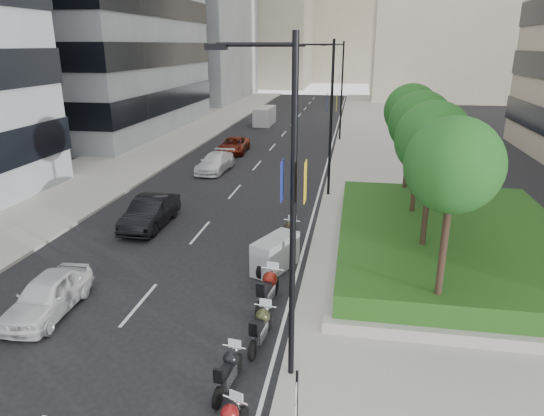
% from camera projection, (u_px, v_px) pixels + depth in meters
% --- Properties ---
extents(ground, '(160.00, 160.00, 0.00)m').
position_uv_depth(ground, '(129.00, 383.00, 13.12)').
color(ground, black).
rests_on(ground, ground).
extents(sidewalk_right, '(10.00, 100.00, 0.15)m').
position_uv_depth(sidewalk_right, '(394.00, 155.00, 39.67)').
color(sidewalk_right, '#9E9B93').
rests_on(sidewalk_right, ground).
extents(sidewalk_left, '(8.00, 100.00, 0.15)m').
position_uv_depth(sidewalk_left, '(152.00, 147.00, 43.03)').
color(sidewalk_left, '#9E9B93').
rests_on(sidewalk_left, ground).
extents(lane_edge, '(0.12, 100.00, 0.01)m').
position_uv_depth(lane_edge, '(330.00, 154.00, 40.54)').
color(lane_edge, silver).
rests_on(lane_edge, ground).
extents(lane_centre, '(0.12, 100.00, 0.01)m').
position_uv_depth(lane_centre, '(268.00, 152.00, 41.37)').
color(lane_centre, silver).
rests_on(lane_centre, ground).
extents(building_grey_far, '(22.00, 26.00, 30.00)m').
position_uv_depth(building_grey_far, '(174.00, 3.00, 77.51)').
color(building_grey_far, gray).
rests_on(building_grey_far, ground).
extents(building_cream_left, '(26.00, 24.00, 34.00)m').
position_uv_depth(building_cream_left, '(250.00, 4.00, 103.92)').
color(building_cream_left, '#B7AD93').
rests_on(building_cream_left, ground).
extents(building_cream_centre, '(30.00, 24.00, 38.00)m').
position_uv_depth(building_cream_centre, '(347.00, 0.00, 118.76)').
color(building_cream_centre, '#B7AD93').
rests_on(building_cream_centre, ground).
extents(planter, '(10.00, 14.00, 0.40)m').
position_uv_depth(planter, '(450.00, 250.00, 20.75)').
color(planter, '#A4A098').
rests_on(planter, sidewalk_right).
extents(hedge, '(9.40, 13.40, 0.80)m').
position_uv_depth(hedge, '(452.00, 237.00, 20.56)').
color(hedge, '#1E4915').
rests_on(hedge, planter).
extents(tree_0, '(2.80, 2.80, 6.30)m').
position_uv_depth(tree_0, '(453.00, 166.00, 13.76)').
color(tree_0, '#332319').
rests_on(tree_0, planter).
extents(tree_1, '(2.80, 2.80, 6.30)m').
position_uv_depth(tree_1, '(433.00, 140.00, 17.50)').
color(tree_1, '#332319').
rests_on(tree_1, planter).
extents(tree_2, '(2.80, 2.80, 6.30)m').
position_uv_depth(tree_2, '(420.00, 123.00, 21.23)').
color(tree_2, '#332319').
rests_on(tree_2, planter).
extents(tree_3, '(2.80, 2.80, 6.30)m').
position_uv_depth(tree_3, '(411.00, 111.00, 24.96)').
color(tree_3, '#332319').
rests_on(tree_3, planter).
extents(lamp_post_0, '(2.34, 0.45, 9.00)m').
position_uv_depth(lamp_post_0, '(287.00, 202.00, 11.77)').
color(lamp_post_0, black).
rests_on(lamp_post_0, ground).
extents(lamp_post_1, '(2.34, 0.45, 9.00)m').
position_uv_depth(lamp_post_1, '(329.00, 112.00, 27.64)').
color(lamp_post_1, black).
rests_on(lamp_post_1, ground).
extents(lamp_post_2, '(2.34, 0.45, 9.00)m').
position_uv_depth(lamp_post_2, '(340.00, 86.00, 44.45)').
color(lamp_post_2, black).
rests_on(lamp_post_2, ground).
extents(parking_sign, '(0.06, 0.32, 2.50)m').
position_uv_depth(parking_sign, '(296.00, 413.00, 10.02)').
color(parking_sign, black).
rests_on(parking_sign, ground).
extents(motorcycle_2, '(0.67, 2.00, 0.99)m').
position_uv_depth(motorcycle_2, '(228.00, 371.00, 12.77)').
color(motorcycle_2, black).
rests_on(motorcycle_2, ground).
extents(motorcycle_3, '(0.71, 2.12, 1.05)m').
position_uv_depth(motorcycle_3, '(261.00, 327.00, 14.69)').
color(motorcycle_3, black).
rests_on(motorcycle_3, ground).
extents(motorcycle_4, '(0.81, 2.43, 1.21)m').
position_uv_depth(motorcycle_4, '(268.00, 290.00, 16.75)').
color(motorcycle_4, black).
rests_on(motorcycle_4, ground).
extents(motorcycle_5, '(1.77, 2.48, 1.40)m').
position_uv_depth(motorcycle_5, '(275.00, 254.00, 19.49)').
color(motorcycle_5, black).
rests_on(motorcycle_5, ground).
extents(motorcycle_6, '(0.82, 2.29, 1.15)m').
position_uv_depth(motorcycle_6, '(288.00, 235.00, 21.65)').
color(motorcycle_6, black).
rests_on(motorcycle_6, ground).
extents(car_a, '(1.79, 4.04, 1.35)m').
position_uv_depth(car_a, '(48.00, 295.00, 16.34)').
color(car_a, silver).
rests_on(car_a, ground).
extents(car_b, '(1.61, 4.56, 1.50)m').
position_uv_depth(car_b, '(150.00, 212.00, 24.18)').
color(car_b, black).
rests_on(car_b, ground).
extents(car_c, '(2.18, 4.64, 1.31)m').
position_uv_depth(car_c, '(215.00, 163.00, 34.77)').
color(car_c, white).
rests_on(car_c, ground).
extents(car_d, '(2.33, 4.69, 1.28)m').
position_uv_depth(car_d, '(234.00, 145.00, 40.87)').
color(car_d, maroon).
rests_on(car_d, ground).
extents(delivery_van, '(1.87, 4.71, 1.96)m').
position_uv_depth(delivery_van, '(264.00, 117.00, 54.90)').
color(delivery_van, silver).
rests_on(delivery_van, ground).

